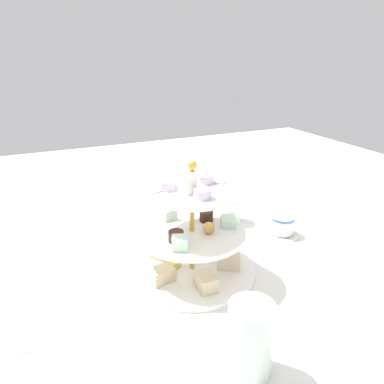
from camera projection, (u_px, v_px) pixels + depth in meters
The scene contains 7 objects.
ground_plane at pixel (192, 272), 0.80m from camera, with size 2.40×2.40×0.00m, color silver.
tiered_serving_stand at pixel (192, 241), 0.78m from camera, with size 0.27×0.27×0.25m.
water_glass_tall_right at pixel (250, 339), 0.54m from camera, with size 0.07×0.07×0.12m, color silver.
water_glass_short_left at pixel (230, 209), 1.03m from camera, with size 0.06×0.06×0.07m, color silver.
teacup_with_saucer at pixel (283, 226), 0.96m from camera, with size 0.09×0.09×0.05m.
butter_knife_left at pixel (30, 318), 0.66m from camera, with size 0.17×0.01×0.00m, color silver.
butter_knife_right at pixel (351, 285), 0.75m from camera, with size 0.17×0.01×0.00m, color silver.
Camera 1 is at (0.28, 0.63, 0.45)m, focal length 34.81 mm.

